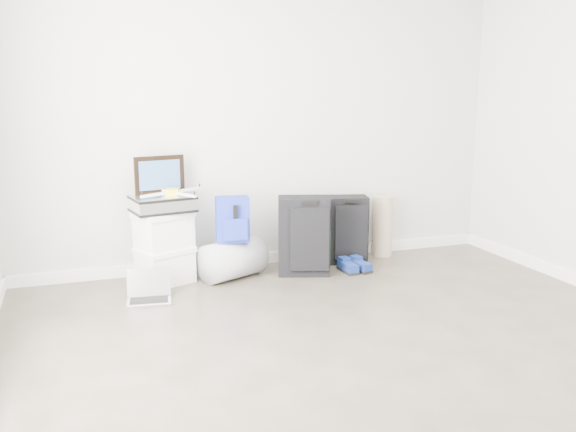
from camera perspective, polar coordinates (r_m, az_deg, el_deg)
name	(u,v)px	position (r m, az deg, el deg)	size (l,w,h in m)	color
ground	(398,382)	(3.59, 10.26, -15.01)	(5.00, 5.00, 0.00)	#352E27
room_envelope	(409,66)	(3.22, 11.26, 13.63)	(4.52, 5.02, 2.71)	beige
boxes_stack	(164,247)	(5.19, -11.49, -2.89)	(0.53, 0.48, 0.61)	white
briefcase	(162,204)	(5.11, -11.67, 1.13)	(0.48, 0.35, 0.14)	#B2B2B7
painting	(160,175)	(5.17, -11.92, 3.80)	(0.42, 0.10, 0.32)	black
drone	(172,192)	(5.09, -10.79, 2.21)	(0.54, 0.54, 0.05)	yellow
duffel_bag	(233,259)	(5.26, -5.20, -4.07)	(0.33, 0.33, 0.54)	#92949A
blue_backpack	(233,220)	(5.15, -5.20, -0.40)	(0.29, 0.23, 0.38)	navy
large_suitcase	(304,236)	(5.32, 1.51, -1.87)	(0.50, 0.40, 0.69)	black
green_backpack	(314,251)	(5.42, 2.47, -3.33)	(0.32, 0.27, 0.39)	#133419
carry_on	(346,230)	(5.71, 5.43, -1.27)	(0.44, 0.34, 0.63)	black
shoes	(354,267)	(5.50, 6.17, -4.74)	(0.25, 0.27, 0.09)	black
rolled_rug	(383,226)	(5.99, 8.84, -0.93)	(0.19, 0.19, 0.59)	tan
laptop	(149,293)	(4.86, -12.88, -7.04)	(0.36, 0.28, 0.24)	#B7B7BB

